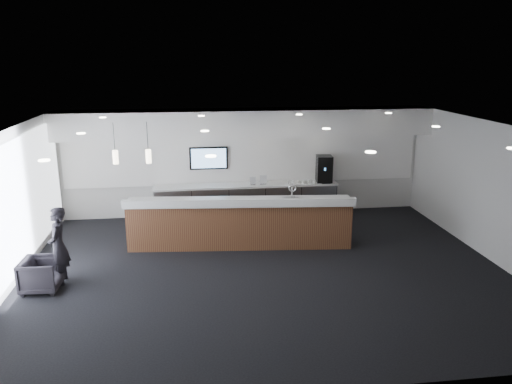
{
  "coord_description": "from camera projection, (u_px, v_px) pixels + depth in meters",
  "views": [
    {
      "loc": [
        -1.48,
        -9.59,
        4.37
      ],
      "look_at": [
        -0.04,
        1.3,
        1.36
      ],
      "focal_mm": 35.0,
      "sensor_mm": 36.0,
      "label": 1
    }
  ],
  "objects": [
    {
      "name": "lounge_guest",
      "position": [
        59.0,
        246.0,
        9.75
      ],
      "size": [
        0.4,
        0.59,
        1.56
      ],
      "primitive_type": "imported",
      "rotation": [
        0.0,
        0.0,
        -1.52
      ],
      "color": "black",
      "rests_on": "ground"
    },
    {
      "name": "ceiling_can_lights",
      "position": [
        267.0,
        130.0,
        9.73
      ],
      "size": [
        7.0,
        5.0,
        0.02
      ],
      "primitive_type": null,
      "color": "white",
      "rests_on": "ceiling"
    },
    {
      "name": "wall_tv",
      "position": [
        209.0,
        158.0,
        13.68
      ],
      "size": [
        1.05,
        0.08,
        0.62
      ],
      "color": "black",
      "rests_on": "back_wall"
    },
    {
      "name": "back_credenza",
      "position": [
        246.0,
        200.0,
        13.86
      ],
      "size": [
        5.06,
        0.66,
        0.95
      ],
      "color": "gray",
      "rests_on": "ground"
    },
    {
      "name": "left_wall",
      "position": [
        7.0,
        212.0,
        9.48
      ],
      "size": [
        0.02,
        8.0,
        3.0
      ],
      "primitive_type": "cube",
      "color": "silver",
      "rests_on": "ground"
    },
    {
      "name": "cup_0",
      "position": [
        314.0,
        181.0,
        13.84
      ],
      "size": [
        0.1,
        0.1,
        0.09
      ],
      "primitive_type": "imported",
      "color": "white",
      "rests_on": "back_credenza"
    },
    {
      "name": "window_blinds_wall",
      "position": [
        9.0,
        212.0,
        9.48
      ],
      "size": [
        0.04,
        7.36,
        2.55
      ],
      "primitive_type": "cube",
      "color": "silver",
      "rests_on": "left_wall"
    },
    {
      "name": "back_wall",
      "position": [
        245.0,
        162.0,
        13.94
      ],
      "size": [
        10.0,
        0.02,
        3.0
      ],
      "primitive_type": "cube",
      "color": "silver",
      "rests_on": "ground"
    },
    {
      "name": "right_wall",
      "position": [
        495.0,
        193.0,
        10.75
      ],
      "size": [
        0.02,
        8.0,
        3.0
      ],
      "primitive_type": "cube",
      "color": "silver",
      "rests_on": "ground"
    },
    {
      "name": "info_sign_left",
      "position": [
        253.0,
        181.0,
        13.63
      ],
      "size": [
        0.16,
        0.05,
        0.22
      ],
      "primitive_type": "cube",
      "rotation": [
        0.0,
        0.0,
        0.16
      ],
      "color": "silver",
      "rests_on": "back_credenza"
    },
    {
      "name": "pendant_right",
      "position": [
        112.0,
        162.0,
        10.29
      ],
      "size": [
        0.12,
        0.12,
        0.3
      ],
      "primitive_type": "cylinder",
      "color": "#FFEAC6",
      "rests_on": "ceiling"
    },
    {
      "name": "soffit_bulkhead",
      "position": [
        246.0,
        123.0,
        13.2
      ],
      "size": [
        10.0,
        0.9,
        0.7
      ],
      "primitive_type": "cube",
      "color": "white",
      "rests_on": "back_wall"
    },
    {
      "name": "cup_3",
      "position": [
        299.0,
        182.0,
        13.79
      ],
      "size": [
        0.13,
        0.13,
        0.09
      ],
      "primitive_type": "imported",
      "rotation": [
        0.0,
        0.0,
        1.94
      ],
      "color": "white",
      "rests_on": "back_credenza"
    },
    {
      "name": "armchair",
      "position": [
        41.0,
        275.0,
        9.53
      ],
      "size": [
        0.75,
        0.73,
        0.65
      ],
      "primitive_type": "imported",
      "rotation": [
        0.0,
        0.0,
        1.52
      ],
      "color": "black",
      "rests_on": "ground"
    },
    {
      "name": "pendant_left",
      "position": [
        147.0,
        161.0,
        10.38
      ],
      "size": [
        0.12,
        0.12,
        0.3
      ],
      "primitive_type": "cylinder",
      "color": "#FFEAC6",
      "rests_on": "ceiling"
    },
    {
      "name": "info_sign_right",
      "position": [
        263.0,
        180.0,
        13.68
      ],
      "size": [
        0.19,
        0.04,
        0.26
      ],
      "primitive_type": "cube",
      "rotation": [
        0.0,
        0.0,
        -0.1
      ],
      "color": "silver",
      "rests_on": "back_credenza"
    },
    {
      "name": "coffee_machine",
      "position": [
        324.0,
        169.0,
        13.92
      ],
      "size": [
        0.47,
        0.57,
        0.73
      ],
      "rotation": [
        0.0,
        0.0,
        -0.11
      ],
      "color": "black",
      "rests_on": "back_credenza"
    },
    {
      "name": "ground",
      "position": [
        266.0,
        270.0,
        10.51
      ],
      "size": [
        10.0,
        10.0,
        0.0
      ],
      "primitive_type": "plane",
      "color": "black",
      "rests_on": "ground"
    },
    {
      "name": "cup_4",
      "position": [
        294.0,
        182.0,
        13.77
      ],
      "size": [
        0.14,
        0.14,
        0.09
      ],
      "primitive_type": "imported",
      "rotation": [
        0.0,
        0.0,
        2.58
      ],
      "color": "white",
      "rests_on": "back_credenza"
    },
    {
      "name": "cup_2",
      "position": [
        304.0,
        182.0,
        13.81
      ],
      "size": [
        0.12,
        0.12,
        0.09
      ],
      "primitive_type": "imported",
      "rotation": [
        0.0,
        0.0,
        1.29
      ],
      "color": "white",
      "rests_on": "back_credenza"
    },
    {
      "name": "alcove_panel",
      "position": [
        245.0,
        158.0,
        13.88
      ],
      "size": [
        9.8,
        0.06,
        1.4
      ],
      "primitive_type": "cube",
      "color": "white",
      "rests_on": "back_wall"
    },
    {
      "name": "cup_5",
      "position": [
        289.0,
        182.0,
        13.75
      ],
      "size": [
        0.11,
        0.11,
        0.09
      ],
      "primitive_type": "imported",
      "rotation": [
        0.0,
        0.0,
        3.23
      ],
      "color": "white",
      "rests_on": "back_credenza"
    },
    {
      "name": "cup_1",
      "position": [
        309.0,
        181.0,
        13.82
      ],
      "size": [
        0.14,
        0.14,
        0.09
      ],
      "primitive_type": "imported",
      "rotation": [
        0.0,
        0.0,
        0.65
      ],
      "color": "white",
      "rests_on": "back_credenza"
    },
    {
      "name": "service_counter",
      "position": [
        240.0,
        222.0,
        11.73
      ],
      "size": [
        5.32,
        1.35,
        1.49
      ],
      "rotation": [
        0.0,
        0.0,
        -0.09
      ],
      "color": "#4D2619",
      "rests_on": "ground"
    },
    {
      "name": "ceiling",
      "position": [
        267.0,
        128.0,
        9.72
      ],
      "size": [
        10.0,
        8.0,
        0.02
      ],
      "primitive_type": "cube",
      "color": "black",
      "rests_on": "back_wall"
    }
  ]
}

